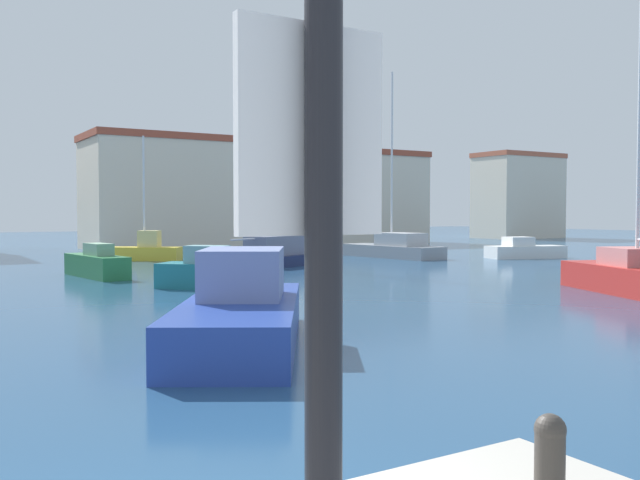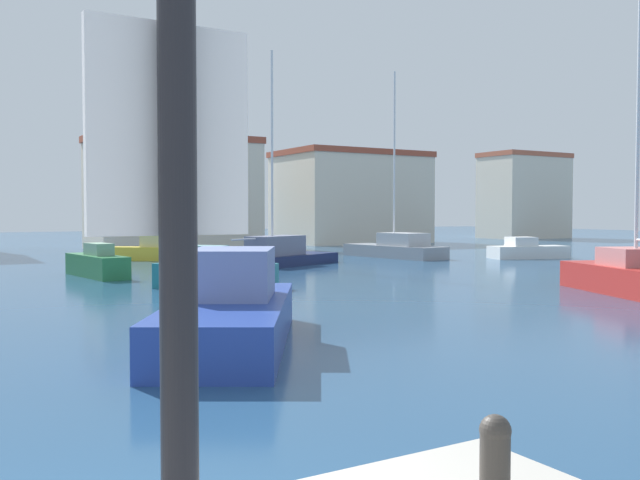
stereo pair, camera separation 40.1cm
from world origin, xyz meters
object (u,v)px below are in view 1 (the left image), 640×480
(motorboat_green_near_pier, at_px, (97,264))
(sailboat_red_outer_mooring, at_px, (636,276))
(sailboat_yellow_distant_north, at_px, (145,250))
(sailboat_navy_center_channel, at_px, (272,255))
(motorboat_white_inner_mooring, at_px, (524,250))
(motorboat_teal_distant_east, at_px, (216,273))
(sailboat_grey_behind_lamppost, at_px, (394,247))
(mooring_bollard, at_px, (550,456))
(motorboat_blue_mid_harbor, at_px, (241,312))

(motorboat_green_near_pier, distance_m, sailboat_red_outer_mooring, 20.86)
(sailboat_yellow_distant_north, xyz_separation_m, sailboat_red_outer_mooring, (9.09, -24.46, 0.00))
(sailboat_navy_center_channel, height_order, sailboat_yellow_distant_north, sailboat_navy_center_channel)
(sailboat_red_outer_mooring, bearing_deg, sailboat_yellow_distant_north, 110.39)
(motorboat_white_inner_mooring, distance_m, sailboat_red_outer_mooring, 18.24)
(motorboat_teal_distant_east, xyz_separation_m, sailboat_red_outer_mooring, (11.27, -8.88, 0.06))
(sailboat_yellow_distant_north, bearing_deg, motorboat_teal_distant_east, -97.96)
(sailboat_navy_center_channel, distance_m, motorboat_teal_distant_east, 10.36)
(motorboat_teal_distant_east, bearing_deg, sailboat_navy_center_channel, 51.57)
(sailboat_yellow_distant_north, bearing_deg, motorboat_green_near_pier, -118.36)
(motorboat_green_near_pier, xyz_separation_m, sailboat_grey_behind_lamppost, (18.51, 3.66, 0.07))
(motorboat_green_near_pier, xyz_separation_m, motorboat_teal_distant_east, (2.62, -6.68, 0.01))
(motorboat_green_near_pier, bearing_deg, sailboat_navy_center_channel, 8.98)
(mooring_bollard, distance_m, motorboat_teal_distant_east, 20.91)
(sailboat_navy_center_channel, bearing_deg, motorboat_white_inner_mooring, -8.53)
(motorboat_teal_distant_east, xyz_separation_m, sailboat_grey_behind_lamppost, (15.88, 10.34, 0.06))
(motorboat_white_inner_mooring, bearing_deg, sailboat_navy_center_channel, 171.47)
(motorboat_teal_distant_east, xyz_separation_m, motorboat_blue_mid_harbor, (-3.65, -10.03, 0.12))
(mooring_bollard, relative_size, sailboat_yellow_distant_north, 0.08)
(sailboat_navy_center_channel, relative_size, sailboat_red_outer_mooring, 1.08)
(motorboat_blue_mid_harbor, xyz_separation_m, sailboat_grey_behind_lamppost, (19.53, 20.38, -0.05))
(sailboat_red_outer_mooring, bearing_deg, motorboat_white_inner_mooring, 53.37)
(sailboat_yellow_distant_north, relative_size, sailboat_red_outer_mooring, 0.70)
(mooring_bollard, distance_m, motorboat_blue_mid_harbor, 10.26)
(sailboat_yellow_distant_north, relative_size, motorboat_teal_distant_east, 1.74)
(sailboat_navy_center_channel, xyz_separation_m, sailboat_yellow_distant_north, (-4.26, 7.46, 0.05))
(sailboat_navy_center_channel, height_order, motorboat_green_near_pier, sailboat_navy_center_channel)
(motorboat_blue_mid_harbor, bearing_deg, mooring_bollard, -103.98)
(motorboat_green_near_pier, xyz_separation_m, motorboat_blue_mid_harbor, (-1.03, -16.71, 0.12))
(motorboat_white_inner_mooring, xyz_separation_m, sailboat_yellow_distant_north, (-19.97, 9.82, 0.13))
(motorboat_green_near_pier, bearing_deg, mooring_bollard, -97.48)
(motorboat_teal_distant_east, relative_size, motorboat_blue_mid_harbor, 0.59)
(mooring_bollard, distance_m, sailboat_grey_behind_lamppost, 37.47)
(sailboat_grey_behind_lamppost, bearing_deg, motorboat_white_inner_mooring, -36.21)
(sailboat_navy_center_channel, bearing_deg, mooring_bollard, -114.10)
(mooring_bollard, bearing_deg, motorboat_green_near_pier, 82.52)
(motorboat_white_inner_mooring, bearing_deg, sailboat_red_outer_mooring, -126.63)
(motorboat_white_inner_mooring, height_order, sailboat_grey_behind_lamppost, sailboat_grey_behind_lamppost)
(motorboat_teal_distant_east, height_order, motorboat_blue_mid_harbor, motorboat_blue_mid_harbor)
(sailboat_yellow_distant_north, xyz_separation_m, motorboat_blue_mid_harbor, (-5.83, -25.61, 0.06))
(mooring_bollard, bearing_deg, sailboat_navy_center_channel, 65.90)
(sailboat_yellow_distant_north, bearing_deg, sailboat_navy_center_channel, -60.29)
(sailboat_navy_center_channel, height_order, motorboat_blue_mid_harbor, sailboat_navy_center_channel)
(mooring_bollard, relative_size, sailboat_red_outer_mooring, 0.06)
(sailboat_navy_center_channel, distance_m, sailboat_yellow_distant_north, 8.59)
(sailboat_navy_center_channel, bearing_deg, motorboat_teal_distant_east, -128.43)
(sailboat_navy_center_channel, bearing_deg, sailboat_grey_behind_lamppost, 13.28)
(sailboat_yellow_distant_north, bearing_deg, mooring_bollard, -103.15)
(motorboat_white_inner_mooring, height_order, motorboat_teal_distant_east, motorboat_teal_distant_east)
(sailboat_navy_center_channel, relative_size, motorboat_blue_mid_harbor, 1.56)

